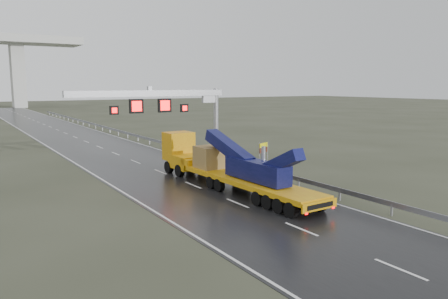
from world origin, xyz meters
TOP-DOWN VIEW (x-y plane):
  - ground at (0.00, 0.00)m, footprint 400.00×400.00m
  - road at (0.00, 40.00)m, footprint 11.00×200.00m
  - guardrail at (6.10, 30.00)m, footprint 0.20×140.00m
  - sign_gantry at (2.10, 17.99)m, footprint 14.90×1.20m
  - heavy_haul_truck at (1.78, 9.20)m, footprint 3.14×17.90m
  - exit_sign_pair at (9.00, 13.04)m, footprint 1.26×0.59m
  - striped_barrier at (8.00, 16.14)m, footprint 0.68×0.39m

SIDE VIEW (x-z plane):
  - ground at x=0.00m, z-range 0.00..0.00m
  - road at x=0.00m, z-range 0.00..0.02m
  - striped_barrier at x=8.00m, z-range 0.00..1.12m
  - guardrail at x=6.10m, z-range 0.00..1.40m
  - exit_sign_pair at x=9.00m, z-range 0.46..2.78m
  - heavy_haul_truck at x=1.78m, z-range -0.47..3.72m
  - sign_gantry at x=2.10m, z-range 1.90..9.33m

